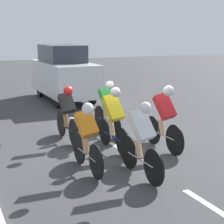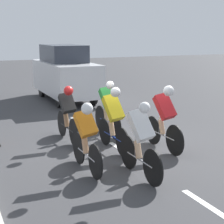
{
  "view_description": "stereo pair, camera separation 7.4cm",
  "coord_description": "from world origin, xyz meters",
  "px_view_note": "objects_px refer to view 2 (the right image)",
  "views": [
    {
      "loc": [
        3.74,
        8.01,
        2.73
      ],
      "look_at": [
        0.27,
        0.47,
        0.95
      ],
      "focal_mm": 60.0,
      "sensor_mm": 36.0,
      "label": 1
    },
    {
      "loc": [
        3.68,
        8.05,
        2.73
      ],
      "look_at": [
        0.27,
        0.47,
        0.95
      ],
      "focal_mm": 60.0,
      "sensor_mm": 36.0,
      "label": 2
    }
  ],
  "objects_px": {
    "cyclist_yellow": "(113,117)",
    "cyclist_green": "(108,107)",
    "cyclist_red": "(164,116)",
    "support_car": "(65,73)",
    "cyclist_orange": "(86,135)",
    "cyclist_white": "(140,138)",
    "cyclist_black": "(67,112)"
  },
  "relations": [
    {
      "from": "cyclist_red",
      "to": "support_car",
      "type": "xyz_separation_m",
      "value": [
        0.1,
        -7.37,
        0.28
      ]
    },
    {
      "from": "cyclist_white",
      "to": "cyclist_orange",
      "type": "xyz_separation_m",
      "value": [
        0.82,
        -0.7,
        -0.03
      ]
    },
    {
      "from": "cyclist_white",
      "to": "cyclist_red",
      "type": "xyz_separation_m",
      "value": [
        -1.31,
        -1.26,
        0.05
      ]
    },
    {
      "from": "cyclist_red",
      "to": "cyclist_green",
      "type": "xyz_separation_m",
      "value": [
        0.67,
        -1.74,
        -0.06
      ]
    },
    {
      "from": "cyclist_orange",
      "to": "cyclist_yellow",
      "type": "height_order",
      "value": "cyclist_yellow"
    },
    {
      "from": "cyclist_orange",
      "to": "cyclist_red",
      "type": "height_order",
      "value": "cyclist_red"
    },
    {
      "from": "cyclist_orange",
      "to": "cyclist_white",
      "type": "bearing_deg",
      "value": 139.43
    },
    {
      "from": "cyclist_yellow",
      "to": "cyclist_green",
      "type": "xyz_separation_m",
      "value": [
        -0.43,
        -1.31,
        -0.04
      ]
    },
    {
      "from": "cyclist_orange",
      "to": "cyclist_yellow",
      "type": "bearing_deg",
      "value": -136.0
    },
    {
      "from": "cyclist_yellow",
      "to": "cyclist_orange",
      "type": "bearing_deg",
      "value": 44.0
    },
    {
      "from": "cyclist_red",
      "to": "support_car",
      "type": "relative_size",
      "value": 0.39
    },
    {
      "from": "cyclist_orange",
      "to": "support_car",
      "type": "distance_m",
      "value": 8.19
    },
    {
      "from": "cyclist_black",
      "to": "cyclist_yellow",
      "type": "bearing_deg",
      "value": 121.48
    },
    {
      "from": "cyclist_white",
      "to": "cyclist_green",
      "type": "xyz_separation_m",
      "value": [
        -0.64,
        -3.01,
        -0.01
      ]
    },
    {
      "from": "cyclist_black",
      "to": "cyclist_green",
      "type": "xyz_separation_m",
      "value": [
        -1.16,
        -0.12,
        0.01
      ]
    },
    {
      "from": "cyclist_yellow",
      "to": "cyclist_red",
      "type": "bearing_deg",
      "value": 158.17
    },
    {
      "from": "cyclist_yellow",
      "to": "cyclist_red",
      "type": "height_order",
      "value": "cyclist_red"
    },
    {
      "from": "cyclist_orange",
      "to": "cyclist_red",
      "type": "distance_m",
      "value": 2.21
    },
    {
      "from": "cyclist_white",
      "to": "cyclist_green",
      "type": "height_order",
      "value": "cyclist_white"
    },
    {
      "from": "cyclist_green",
      "to": "cyclist_orange",
      "type": "bearing_deg",
      "value": 57.56
    },
    {
      "from": "cyclist_orange",
      "to": "cyclist_green",
      "type": "xyz_separation_m",
      "value": [
        -1.47,
        -2.31,
        0.02
      ]
    },
    {
      "from": "cyclist_black",
      "to": "cyclist_orange",
      "type": "height_order",
      "value": "cyclist_black"
    },
    {
      "from": "cyclist_white",
      "to": "cyclist_yellow",
      "type": "xyz_separation_m",
      "value": [
        -0.22,
        -1.7,
        0.03
      ]
    },
    {
      "from": "support_car",
      "to": "cyclist_green",
      "type": "bearing_deg",
      "value": 84.2
    },
    {
      "from": "cyclist_green",
      "to": "support_car",
      "type": "height_order",
      "value": "support_car"
    },
    {
      "from": "cyclist_orange",
      "to": "cyclist_black",
      "type": "bearing_deg",
      "value": -98.07
    },
    {
      "from": "cyclist_red",
      "to": "cyclist_yellow",
      "type": "bearing_deg",
      "value": -21.83
    },
    {
      "from": "cyclist_green",
      "to": "support_car",
      "type": "bearing_deg",
      "value": -95.8
    },
    {
      "from": "support_car",
      "to": "cyclist_orange",
      "type": "bearing_deg",
      "value": 75.6
    },
    {
      "from": "cyclist_yellow",
      "to": "cyclist_green",
      "type": "distance_m",
      "value": 1.37
    },
    {
      "from": "cyclist_white",
      "to": "cyclist_red",
      "type": "distance_m",
      "value": 1.82
    },
    {
      "from": "cyclist_white",
      "to": "cyclist_black",
      "type": "height_order",
      "value": "cyclist_white"
    }
  ]
}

